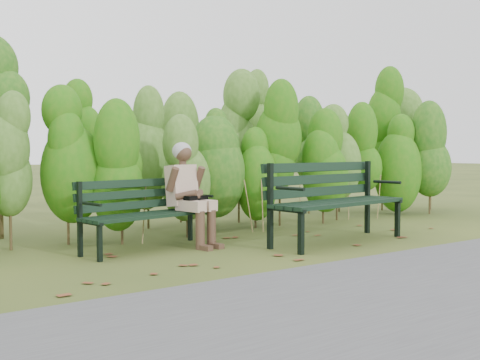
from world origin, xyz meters
TOP-DOWN VIEW (x-y plane):
  - ground at (0.00, 0.00)m, footprint 80.00×80.00m
  - footpath at (0.00, -2.20)m, footprint 60.00×2.50m
  - hedge_band at (0.00, 1.86)m, footprint 11.04×1.67m
  - leaf_litter at (-0.53, -0.32)m, footprint 5.14×2.00m
  - bench_left at (-0.95, 0.81)m, footprint 1.60×0.77m
  - bench_right at (1.09, 0.01)m, footprint 1.95×0.84m
  - seated_woman at (-0.44, 0.74)m, footprint 0.50×0.73m

SIDE VIEW (x-z plane):
  - ground at x=0.00m, z-range 0.00..0.00m
  - leaf_litter at x=-0.53m, z-range 0.00..0.01m
  - footpath at x=0.00m, z-range 0.00..0.01m
  - bench_left at x=-0.95m, z-range 0.07..0.84m
  - bench_right at x=1.09m, z-range 0.08..1.03m
  - seated_woman at x=-0.44m, z-range 0.07..1.24m
  - hedge_band at x=0.00m, z-range 0.05..2.47m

